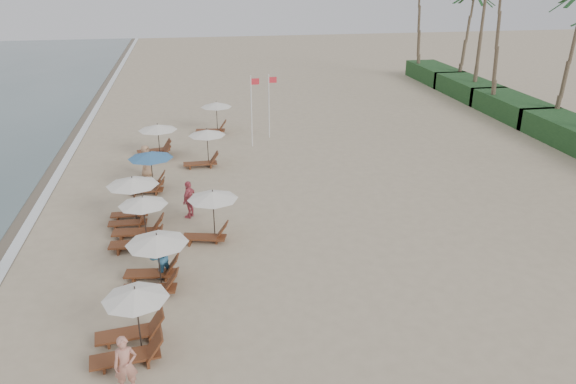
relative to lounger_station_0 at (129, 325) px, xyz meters
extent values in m
plane|color=tan|center=(5.65, 2.94, -1.00)|extent=(160.00, 160.00, 0.00)
cube|color=#6B5E4C|center=(-6.85, 12.94, -0.99)|extent=(3.20, 140.00, 0.01)
cube|color=white|center=(-5.55, 12.94, -0.98)|extent=(0.50, 140.00, 0.02)
cube|color=#193D1C|center=(27.65, 17.44, -0.20)|extent=(3.20, 8.00, 1.60)
cube|color=#193D1C|center=(27.65, 24.94, -0.20)|extent=(3.20, 8.00, 1.60)
cube|color=#193D1C|center=(27.65, 32.44, -0.20)|extent=(3.20, 8.00, 1.60)
cube|color=#193D1C|center=(27.65, 39.94, -0.20)|extent=(3.20, 8.00, 1.60)
cylinder|color=brown|center=(28.55, 20.94, 3.90)|extent=(0.36, 0.36, 9.80)
cylinder|color=brown|center=(26.75, 26.14, 4.30)|extent=(0.36, 0.36, 10.60)
cylinder|color=brown|center=(27.65, 31.34, 4.70)|extent=(0.36, 0.36, 11.40)
cylinder|color=brown|center=(28.55, 36.54, 3.50)|extent=(0.36, 0.36, 9.00)
cylinder|color=brown|center=(26.75, 41.74, 3.90)|extent=(0.36, 0.36, 9.80)
cylinder|color=black|center=(0.30, 0.00, 0.11)|extent=(0.05, 0.05, 2.21)
cone|color=white|center=(0.30, 0.00, 1.11)|extent=(2.06, 2.06, 0.35)
cylinder|color=black|center=(0.79, 3.83, 0.05)|extent=(0.05, 0.05, 2.09)
cone|color=white|center=(0.79, 3.83, 1.00)|extent=(2.34, 2.34, 0.35)
cylinder|color=black|center=(0.06, 7.55, 0.06)|extent=(0.05, 0.05, 2.11)
cone|color=white|center=(0.06, 7.55, 1.01)|extent=(2.11, 2.11, 0.35)
cylinder|color=black|center=(-0.54, 9.83, 0.10)|extent=(0.05, 0.05, 2.18)
cone|color=white|center=(-0.54, 9.83, 1.09)|extent=(2.42, 2.42, 0.35)
cylinder|color=black|center=(0.07, 13.87, 0.06)|extent=(0.05, 0.05, 2.11)
cone|color=#336799|center=(0.07, 13.87, 1.02)|extent=(2.39, 2.39, 0.35)
cylinder|color=black|center=(0.23, 19.60, 0.03)|extent=(0.05, 0.05, 2.05)
cone|color=white|center=(0.23, 19.60, 0.95)|extent=(2.43, 2.43, 0.35)
cylinder|color=black|center=(3.03, 7.58, 0.08)|extent=(0.05, 0.05, 2.15)
cone|color=white|center=(3.03, 7.58, 1.05)|extent=(2.24, 2.24, 0.35)
cylinder|color=black|center=(3.20, 17.52, 0.08)|extent=(0.05, 0.05, 2.15)
cone|color=white|center=(3.20, 17.52, 1.05)|extent=(2.24, 2.24, 0.35)
cylinder|color=black|center=(4.18, 24.65, 0.08)|extent=(0.05, 0.05, 2.15)
cone|color=white|center=(4.18, 24.65, 1.05)|extent=(2.24, 2.24, 0.35)
imported|color=tan|center=(0.04, -1.78, -0.09)|extent=(0.71, 0.51, 1.82)
imported|color=teal|center=(0.77, 4.51, -0.11)|extent=(1.09, 1.06, 1.77)
imported|color=#C34E5C|center=(1.99, 10.00, -0.06)|extent=(0.93, 1.17, 1.86)
imported|color=#AA7E5C|center=(-0.37, 16.19, -0.07)|extent=(0.95, 1.07, 1.85)
cylinder|color=silver|center=(6.27, 20.80, 1.38)|extent=(0.08, 0.08, 4.75)
cube|color=red|center=(6.55, 20.80, 3.36)|extent=(0.55, 0.02, 0.40)
cylinder|color=silver|center=(7.71, 22.66, 1.24)|extent=(0.08, 0.08, 4.46)
cube|color=red|center=(7.99, 22.66, 3.07)|extent=(0.55, 0.02, 0.40)
camera|label=1|loc=(2.31, -15.12, 10.38)|focal=34.91mm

